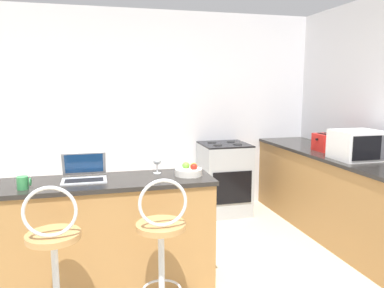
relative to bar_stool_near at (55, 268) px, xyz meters
name	(u,v)px	position (x,y,z in m)	size (l,w,h in m)	color
wall_back	(142,113)	(0.87, 2.48, 0.79)	(12.00, 0.06, 2.60)	silver
breakfast_bar	(107,235)	(0.34, 0.58, -0.05)	(1.71, 0.54, 0.92)	#9E703D
counter_right	(346,199)	(2.85, 0.95, -0.05)	(0.67, 3.02, 0.92)	#9E703D
bar_stool_near	(55,268)	(0.00, 0.00, 0.00)	(0.40, 0.40, 1.07)	silver
bar_stool_far	(162,256)	(0.69, 0.00, 0.00)	(0.40, 0.40, 1.07)	silver
laptop	(84,173)	(0.18, 0.64, 0.46)	(0.34, 0.29, 0.21)	#B7BABF
microwave	(357,145)	(2.82, 0.80, 0.56)	(0.45, 0.39, 0.29)	white
toaster	(326,142)	(2.82, 1.32, 0.51)	(0.25, 0.25, 0.20)	red
stove_range	(224,178)	(1.88, 2.12, -0.05)	(0.59, 0.61, 0.93)	#9EA3A8
fruit_bowl	(189,171)	(1.02, 0.57, 0.44)	(0.23, 0.23, 0.10)	silver
wine_glass_tall	(157,162)	(0.78, 0.71, 0.51)	(0.07, 0.07, 0.14)	silver
mug_green	(23,183)	(-0.23, 0.46, 0.45)	(0.10, 0.08, 0.09)	#338447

